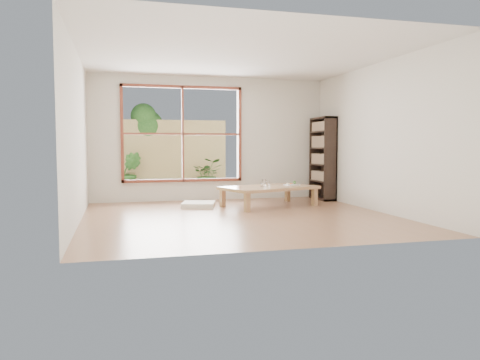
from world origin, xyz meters
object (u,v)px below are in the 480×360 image
object	(u,v)px
garden_bench	(176,183)
food_tray	(292,184)
low_table	(269,189)
bookshelf	(323,159)

from	to	relation	value
garden_bench	food_tray	bearing A→B (deg)	-31.73
low_table	bookshelf	world-z (taller)	bookshelf
bookshelf	garden_bench	size ratio (longest dim) A/B	1.47
bookshelf	food_tray	world-z (taller)	bookshelf
food_tray	garden_bench	size ratio (longest dim) A/B	0.26
food_tray	garden_bench	bearing A→B (deg)	122.00
low_table	garden_bench	bearing A→B (deg)	108.25
bookshelf	garden_bench	bearing A→B (deg)	158.32
low_table	food_tray	world-z (taller)	food_tray
food_tray	garden_bench	world-z (taller)	food_tray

